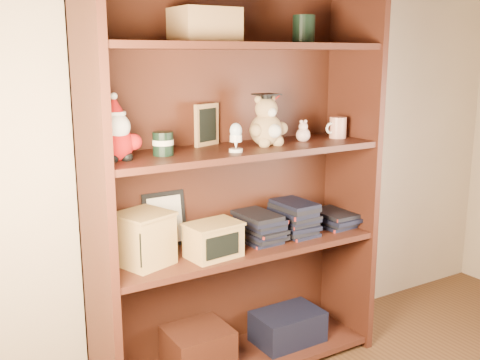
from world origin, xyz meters
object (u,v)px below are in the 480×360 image
object	(u,v)px
bookcase	(233,188)
teacher_mug	(337,128)
treats_box	(144,238)
grad_teddy_bear	(267,125)

from	to	relation	value
bookcase	teacher_mug	distance (m)	0.55
teacher_mug	treats_box	xyz separation A→B (m)	(-0.91, -0.00, -0.35)
bookcase	treats_box	bearing A→B (deg)	-172.83
grad_teddy_bear	treats_box	distance (m)	0.66
grad_teddy_bear	treats_box	xyz separation A→B (m)	(-0.53, 0.01, -0.38)
grad_teddy_bear	teacher_mug	world-z (taller)	grad_teddy_bear
bookcase	teacher_mug	bearing A→B (deg)	-5.77
teacher_mug	treats_box	size ratio (longest dim) A/B	0.45
bookcase	treats_box	xyz separation A→B (m)	(-0.41, -0.05, -0.13)
teacher_mug	grad_teddy_bear	bearing A→B (deg)	-179.02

